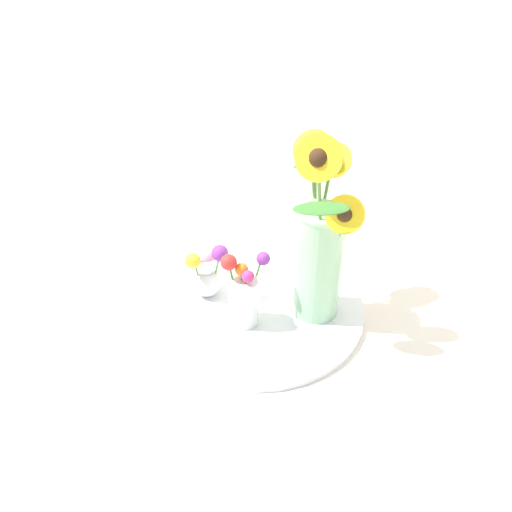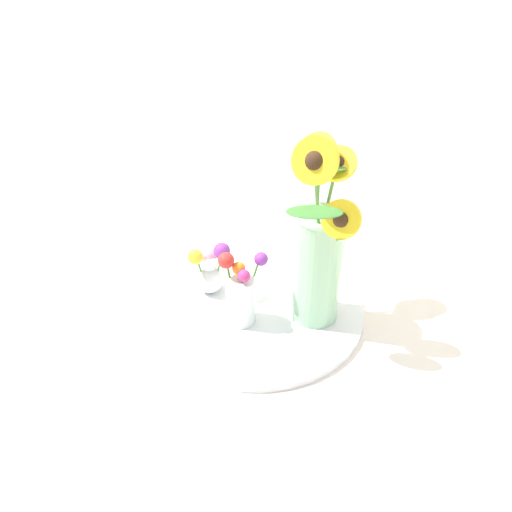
# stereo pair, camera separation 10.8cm
# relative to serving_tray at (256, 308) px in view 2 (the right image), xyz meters

# --- Properties ---
(ground_plane) EXTENTS (6.00, 6.00, 0.00)m
(ground_plane) POSITION_rel_serving_tray_xyz_m (0.01, -0.02, -0.01)
(ground_plane) COLOR silver
(serving_tray) EXTENTS (0.51, 0.51, 0.02)m
(serving_tray) POSITION_rel_serving_tray_xyz_m (0.00, 0.00, 0.00)
(serving_tray) COLOR silver
(serving_tray) RESTS_ON ground_plane
(mason_jar_sunflowers) EXTENTS (0.20, 0.26, 0.44)m
(mason_jar_sunflowers) POSITION_rel_serving_tray_xyz_m (0.13, 0.04, 0.18)
(mason_jar_sunflowers) COLOR #99CC9E
(mason_jar_sunflowers) RESTS_ON serving_tray
(vase_small_center) EXTENTS (0.09, 0.08, 0.18)m
(vase_small_center) POSITION_rel_serving_tray_xyz_m (-0.00, -0.06, 0.08)
(vase_small_center) COLOR white
(vase_small_center) RESTS_ON serving_tray
(vase_bulb_right) EXTENTS (0.09, 0.08, 0.15)m
(vase_bulb_right) POSITION_rel_serving_tray_xyz_m (-0.12, -0.01, 0.07)
(vase_bulb_right) COLOR white
(vase_bulb_right) RESTS_ON serving_tray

